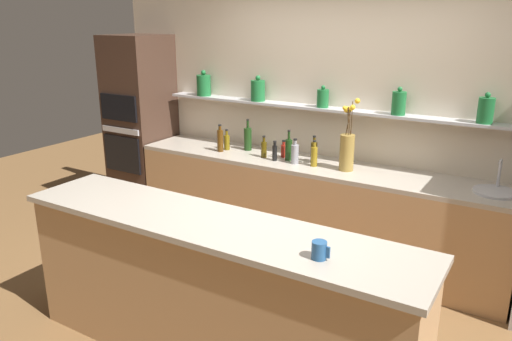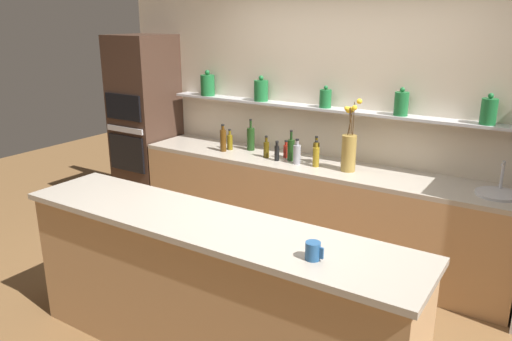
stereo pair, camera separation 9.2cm
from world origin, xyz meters
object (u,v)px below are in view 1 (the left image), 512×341
object	(u,v)px
bottle_wine_6	(248,139)
bottle_spirit_7	(295,154)
bottle_spirit_2	(220,140)
coffee_mug	(319,250)
sink_fixture	(496,190)
bottle_sauce_0	(284,150)
bottle_oil_5	(314,156)
bottle_oil_9	(314,152)
bottle_sauce_3	(275,152)
bottle_wine_8	(289,149)
flower_vase	(347,148)
oven_tower	(141,127)
bottle_oil_4	(227,142)
bottle_oil_1	(264,149)

from	to	relation	value
bottle_wine_6	bottle_spirit_7	world-z (taller)	bottle_wine_6
bottle_spirit_2	coffee_mug	size ratio (longest dim) A/B	2.76
sink_fixture	bottle_sauce_0	xyz separation A→B (m)	(-1.91, 0.05, 0.05)
sink_fixture	bottle_oil_5	distance (m)	1.53
bottle_sauce_0	bottle_oil_9	bearing A→B (deg)	-1.73
sink_fixture	bottle_sauce_0	bearing A→B (deg)	178.52
bottle_sauce_3	bottle_wine_8	distance (m)	0.14
flower_vase	bottle_spirit_7	xyz separation A→B (m)	(-0.49, -0.05, -0.11)
oven_tower	coffee_mug	size ratio (longest dim) A/B	20.18
bottle_spirit_7	bottle_sauce_0	bearing A→B (deg)	144.61
bottle_sauce_0	bottle_wine_8	xyz separation A→B (m)	(0.09, -0.07, 0.04)
oven_tower	bottle_spirit_2	world-z (taller)	oven_tower
flower_vase	bottle_sauce_0	xyz separation A→B (m)	(-0.68, 0.09, -0.13)
bottle_wine_6	bottle_oil_4	bearing A→B (deg)	-152.73
bottle_spirit_7	bottle_oil_4	bearing A→B (deg)	173.93
bottle_spirit_2	bottle_oil_4	distance (m)	0.10
bottle_oil_9	flower_vase	bearing A→B (deg)	-12.10
coffee_mug	bottle_spirit_2	bearing A→B (deg)	136.54
bottle_oil_5	bottle_spirit_7	xyz separation A→B (m)	(-0.19, -0.02, -0.00)
bottle_sauce_0	bottle_wine_8	bearing A→B (deg)	-35.97
sink_fixture	bottle_wine_8	xyz separation A→B (m)	(-1.82, -0.02, 0.09)
bottle_wine_6	coffee_mug	xyz separation A→B (m)	(1.71, -2.01, 0.03)
sink_fixture	bottle_sauce_3	world-z (taller)	sink_fixture
flower_vase	bottle_oil_9	xyz separation A→B (m)	(-0.35, 0.08, -0.10)
bottle_sauce_3	bottle_wine_6	world-z (taller)	bottle_wine_6
flower_vase	coffee_mug	distance (m)	1.97
oven_tower	bottle_spirit_7	xyz separation A→B (m)	(2.01, -0.08, -0.01)
flower_vase	bottle_oil_5	size ratio (longest dim) A/B	2.67
bottle_spirit_2	bottle_spirit_7	distance (m)	0.85
bottle_sauce_0	bottle_oil_4	xyz separation A→B (m)	(-0.64, -0.05, 0.01)
flower_vase	bottle_spirit_2	world-z (taller)	flower_vase
bottle_oil_9	coffee_mug	bearing A→B (deg)	-64.36
sink_fixture	coffee_mug	xyz separation A→B (m)	(-0.64, -1.91, 0.13)
sink_fixture	bottle_sauce_0	distance (m)	1.91
bottle_oil_4	bottle_wine_8	bearing A→B (deg)	-1.30
bottle_oil_4	bottle_spirit_7	xyz separation A→B (m)	(0.83, -0.09, 0.01)
flower_vase	bottle_wine_6	size ratio (longest dim) A/B	2.01
flower_vase	sink_fixture	size ratio (longest dim) A/B	1.96
oven_tower	bottle_oil_5	distance (m)	2.20
bottle_spirit_2	bottle_oil_4	size ratio (longest dim) A/B	1.30
oven_tower	coffee_mug	distance (m)	3.62
bottle_sauce_0	bottle_spirit_2	world-z (taller)	bottle_spirit_2
bottle_oil_5	coffee_mug	size ratio (longest dim) A/B	2.40
bottle_oil_1	bottle_oil_5	world-z (taller)	bottle_oil_5
bottle_spirit_2	sink_fixture	bearing A→B (deg)	2.08
bottle_oil_4	bottle_wine_6	size ratio (longest dim) A/B	0.66
bottle_spirit_2	bottle_wine_8	size ratio (longest dim) A/B	0.95
bottle_sauce_3	bottle_oil_1	bearing A→B (deg)	163.24
bottle_oil_1	bottle_wine_6	size ratio (longest dim) A/B	0.67
bottle_oil_5	bottle_oil_4	bearing A→B (deg)	175.92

